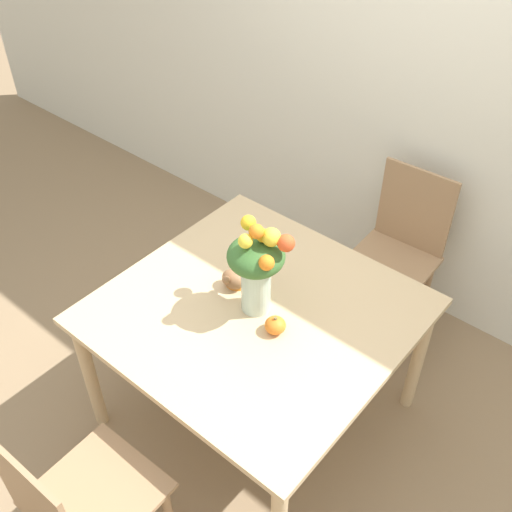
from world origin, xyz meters
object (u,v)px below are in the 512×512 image
Objects in this scene: dining_chair_near_window at (397,253)px; dining_chair_far_side at (80,505)px; flower_vase at (257,266)px; pumpkin at (275,325)px; turkey_figurine at (235,277)px.

dining_chair_far_side is at bearing -96.81° from dining_chair_near_window.
flower_vase is 1.09m from dining_chair_near_window.
dining_chair_near_window is at bearing 89.16° from pumpkin.
dining_chair_near_window is 1.95m from dining_chair_far_side.
flower_vase is 0.25m from turkey_figurine.
pumpkin is (0.14, -0.06, -0.20)m from flower_vase.
turkey_figurine is 1.02m from dining_chair_near_window.
dining_chair_far_side is (-0.15, -0.92, -0.28)m from pumpkin.
turkey_figurine is at bearing -111.17° from dining_chair_near_window.
pumpkin is 0.97m from dining_chair_far_side.
turkey_figurine is 1.07m from dining_chair_far_side.
dining_chair_far_side reaches higher than turkey_figurine.
turkey_figurine is (-0.16, 0.05, -0.19)m from flower_vase.
dining_chair_near_window is 1.00× the size of dining_chair_far_side.
pumpkin is at bearing -100.86° from dining_chair_far_side.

